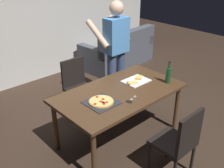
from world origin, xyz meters
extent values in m
plane|color=#38281E|center=(0.00, 0.00, 0.00)|extent=(12.00, 12.00, 0.00)
cube|color=silver|center=(0.00, 2.60, 1.40)|extent=(6.40, 0.10, 2.80)
cube|color=#4C331E|center=(0.00, 0.00, 0.73)|extent=(1.70, 0.95, 0.04)
cylinder|color=#4C331E|center=(-0.77, -0.40, 0.35)|extent=(0.06, 0.06, 0.71)
cylinder|color=#4C331E|center=(0.77, -0.40, 0.35)|extent=(0.06, 0.06, 0.71)
cylinder|color=#4C331E|center=(-0.77, 0.40, 0.35)|extent=(0.06, 0.06, 0.71)
cylinder|color=#4C331E|center=(0.77, 0.40, 0.35)|extent=(0.06, 0.06, 0.71)
cube|color=black|center=(0.00, -0.88, 0.43)|extent=(0.42, 0.42, 0.04)
cube|color=black|center=(0.00, -1.07, 0.68)|extent=(0.42, 0.04, 0.45)
cylinder|color=black|center=(0.18, -0.70, 0.21)|extent=(0.04, 0.04, 0.41)
cylinder|color=black|center=(-0.18, -0.70, 0.21)|extent=(0.04, 0.04, 0.41)
cylinder|color=black|center=(0.18, -1.06, 0.21)|extent=(0.04, 0.04, 0.41)
cube|color=black|center=(0.00, 0.88, 0.43)|extent=(0.42, 0.42, 0.04)
cube|color=black|center=(0.00, 1.07, 0.68)|extent=(0.42, 0.04, 0.45)
cylinder|color=black|center=(-0.18, 0.70, 0.21)|extent=(0.04, 0.04, 0.41)
cylinder|color=black|center=(0.18, 0.70, 0.21)|extent=(0.04, 0.04, 0.41)
cylinder|color=black|center=(-0.18, 1.06, 0.21)|extent=(0.04, 0.04, 0.41)
cylinder|color=black|center=(0.18, 1.06, 0.21)|extent=(0.04, 0.04, 0.41)
cube|color=#4C515B|center=(1.90, 2.05, 0.20)|extent=(1.77, 1.00, 0.40)
cube|color=#4C515B|center=(1.93, 1.73, 0.62)|extent=(1.71, 0.35, 0.45)
cube|color=#4C515B|center=(2.67, 2.12, 0.50)|extent=(0.23, 0.86, 0.20)
cube|color=#4C515B|center=(1.13, 1.98, 0.50)|extent=(0.23, 0.86, 0.20)
cylinder|color=#38476B|center=(0.72, 0.73, 0.47)|extent=(0.14, 0.14, 0.95)
cylinder|color=#38476B|center=(0.52, 0.73, 0.47)|extent=(0.14, 0.14, 0.95)
cube|color=#4C8CD1|center=(0.62, 0.73, 1.23)|extent=(0.38, 0.22, 0.55)
sphere|color=#E0B293|center=(0.62, 0.73, 1.64)|extent=(0.22, 0.22, 0.22)
cylinder|color=#E0B293|center=(0.85, 0.91, 1.25)|extent=(0.09, 0.50, 0.39)
cylinder|color=#E0B293|center=(0.39, 0.91, 1.25)|extent=(0.09, 0.50, 0.39)
cube|color=#2D2D33|center=(-0.37, -0.07, 0.76)|extent=(0.36, 0.36, 0.01)
cylinder|color=tan|center=(-0.37, -0.07, 0.77)|extent=(0.30, 0.30, 0.02)
cylinder|color=#EACC6B|center=(-0.37, -0.07, 0.78)|extent=(0.27, 0.27, 0.01)
cylinder|color=#B22819|center=(-0.48, -0.08, 0.79)|extent=(0.04, 0.04, 0.00)
cylinder|color=#B22819|center=(-0.39, -0.11, 0.79)|extent=(0.04, 0.04, 0.00)
cylinder|color=#B22819|center=(-0.39, -0.13, 0.79)|extent=(0.04, 0.04, 0.00)
cylinder|color=#B22819|center=(-0.36, -0.15, 0.79)|extent=(0.04, 0.04, 0.00)
cylinder|color=#B22819|center=(-0.34, -0.06, 0.79)|extent=(0.04, 0.04, 0.00)
cylinder|color=#B22819|center=(-0.36, 0.03, 0.79)|extent=(0.04, 0.04, 0.00)
cylinder|color=#B22819|center=(-0.40, -0.15, 0.79)|extent=(0.04, 0.04, 0.00)
cylinder|color=#B22819|center=(-0.39, -0.08, 0.79)|extent=(0.04, 0.04, 0.00)
cube|color=white|center=(0.38, 0.06, 0.76)|extent=(0.36, 0.28, 0.01)
cube|color=#EACC6B|center=(0.28, 0.03, 0.77)|extent=(0.17, 0.14, 0.02)
cube|color=tan|center=(0.22, 0.06, 0.77)|extent=(0.06, 0.09, 0.02)
cube|color=#EACC6B|center=(0.47, 0.09, 0.77)|extent=(0.17, 0.15, 0.02)
cube|color=tan|center=(0.42, 0.06, 0.77)|extent=(0.07, 0.09, 0.02)
cylinder|color=#194723|center=(0.67, -0.27, 0.86)|extent=(0.07, 0.07, 0.22)
cylinder|color=#194723|center=(0.67, -0.27, 1.01)|extent=(0.03, 0.03, 0.08)
cylinder|color=black|center=(0.67, -0.27, 1.06)|extent=(0.03, 0.03, 0.02)
cube|color=silver|center=(-0.01, -0.25, 0.76)|extent=(0.12, 0.06, 0.01)
cube|color=silver|center=(-0.01, -0.25, 0.76)|extent=(0.12, 0.03, 0.01)
torus|color=black|center=(-0.12, -0.26, 0.76)|extent=(0.05, 0.05, 0.01)
torus|color=black|center=(-0.11, -0.30, 0.76)|extent=(0.05, 0.05, 0.01)
camera|label=1|loc=(-2.14, -2.19, 2.37)|focal=42.44mm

